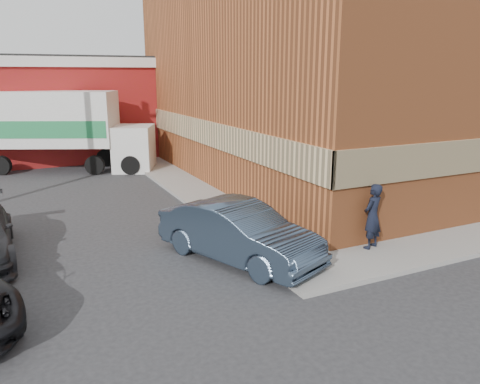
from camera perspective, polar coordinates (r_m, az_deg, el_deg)
name	(u,v)px	position (r m, az deg, el deg)	size (l,w,h in m)	color
ground	(281,265)	(11.91, 4.98, -8.89)	(90.00, 90.00, 0.00)	#28282B
brick_building	(341,73)	(23.20, 12.26, 13.94)	(14.25, 18.25, 9.36)	#A9562B
sidewalk_west	(185,186)	(19.96, -6.72, 0.77)	(1.80, 18.00, 0.12)	gray
warehouse	(6,108)	(29.45, -26.66, 9.12)	(16.30, 8.30, 5.60)	maroon
man	(372,216)	(12.87, 15.85, -2.87)	(0.64, 0.42, 1.76)	black
sedan	(239,232)	(11.92, -0.15, -4.95)	(1.59, 4.55, 1.50)	#324153
box_truck	(68,126)	(24.45, -20.25, 7.61)	(8.07, 5.33, 3.86)	silver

